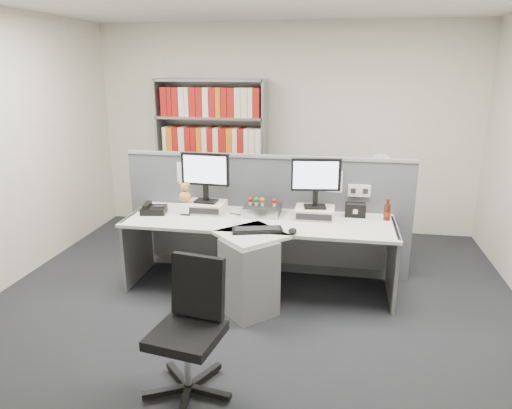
% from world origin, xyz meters
% --- Properties ---
extents(ground, '(5.50, 5.50, 0.00)m').
position_xyz_m(ground, '(0.00, 0.00, 0.00)').
color(ground, '#27292E').
rests_on(ground, ground).
extents(room_shell, '(5.04, 5.54, 2.72)m').
position_xyz_m(room_shell, '(0.00, 0.00, 1.79)').
color(room_shell, silver).
rests_on(room_shell, ground).
extents(partition, '(3.00, 0.08, 1.27)m').
position_xyz_m(partition, '(0.00, 1.25, 0.65)').
color(partition, '#545860').
rests_on(partition, ground).
extents(desk, '(2.60, 1.20, 0.72)m').
position_xyz_m(desk, '(0.00, 0.60, 0.46)').
color(desk, silver).
rests_on(desk, ground).
extents(monitor_riser_left, '(0.38, 0.31, 0.10)m').
position_xyz_m(monitor_riser_left, '(-0.57, 0.98, 0.77)').
color(monitor_riser_left, beige).
rests_on(monitor_riser_left, desk).
extents(monitor_riser_right, '(0.38, 0.31, 0.10)m').
position_xyz_m(monitor_riser_right, '(0.53, 0.98, 0.77)').
color(monitor_riser_right, beige).
rests_on(monitor_riser_right, desk).
extents(monitor_left, '(0.49, 0.17, 0.50)m').
position_xyz_m(monitor_left, '(-0.57, 0.98, 1.12)').
color(monitor_left, black).
rests_on(monitor_left, monitor_riser_left).
extents(monitor_right, '(0.48, 0.18, 0.49)m').
position_xyz_m(monitor_right, '(0.53, 0.98, 1.11)').
color(monitor_right, black).
rests_on(monitor_right, monitor_riser_right).
extents(desktop_pc, '(0.35, 0.32, 0.09)m').
position_xyz_m(desktop_pc, '(0.01, 0.99, 0.77)').
color(desktop_pc, black).
rests_on(desktop_pc, desk).
extents(figurines, '(0.29, 0.05, 0.09)m').
position_xyz_m(figurines, '(-0.01, 0.97, 0.86)').
color(figurines, beige).
rests_on(figurines, desktop_pc).
extents(keyboard, '(0.48, 0.28, 0.03)m').
position_xyz_m(keyboard, '(0.04, 0.48, 0.73)').
color(keyboard, black).
rests_on(keyboard, desk).
extents(mouse, '(0.08, 0.12, 0.05)m').
position_xyz_m(mouse, '(0.36, 0.48, 0.74)').
color(mouse, black).
rests_on(mouse, desk).
extents(desk_phone, '(0.27, 0.25, 0.10)m').
position_xyz_m(desk_phone, '(-1.09, 0.84, 0.76)').
color(desk_phone, black).
rests_on(desk_phone, desk).
extents(desk_calendar, '(0.09, 0.07, 0.11)m').
position_xyz_m(desk_calendar, '(-0.75, 0.84, 0.77)').
color(desk_calendar, black).
rests_on(desk_calendar, desk).
extents(plush_toy, '(0.12, 0.12, 0.21)m').
position_xyz_m(plush_toy, '(-0.78, 0.92, 0.91)').
color(plush_toy, '#CD8D44').
rests_on(plush_toy, monitor_riser_left).
extents(speaker, '(0.20, 0.11, 0.13)m').
position_xyz_m(speaker, '(0.92, 1.08, 0.79)').
color(speaker, black).
rests_on(speaker, desk).
extents(cola_bottle, '(0.07, 0.07, 0.22)m').
position_xyz_m(cola_bottle, '(1.22, 1.02, 0.80)').
color(cola_bottle, '#3F190A').
rests_on(cola_bottle, desk).
extents(shelving_unit, '(1.41, 0.40, 2.00)m').
position_xyz_m(shelving_unit, '(-0.90, 2.44, 0.98)').
color(shelving_unit, gray).
rests_on(shelving_unit, ground).
extents(filing_cabinet, '(0.45, 0.61, 0.70)m').
position_xyz_m(filing_cabinet, '(1.20, 1.99, 0.35)').
color(filing_cabinet, gray).
rests_on(filing_cabinet, ground).
extents(desk_fan, '(0.29, 0.17, 0.49)m').
position_xyz_m(desk_fan, '(1.20, 1.99, 1.01)').
color(desk_fan, white).
rests_on(desk_fan, filing_cabinet).
extents(office_chair, '(0.60, 0.60, 0.91)m').
position_xyz_m(office_chair, '(-0.19, -0.77, 0.49)').
color(office_chair, silver).
rests_on(office_chair, ground).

